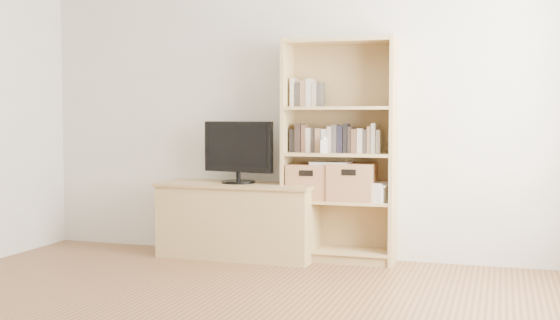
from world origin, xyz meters
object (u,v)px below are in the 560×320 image
at_px(basket_right, 352,182).
at_px(bookshelf, 339,150).
at_px(basket_left, 310,182).
at_px(laptop, 331,163).
at_px(tv_stand, 238,222).
at_px(baby_monitor, 324,146).
at_px(television, 238,152).

bearing_deg(basket_right, bookshelf, 177.39).
xyz_separation_m(basket_left, laptop, (0.17, -0.00, 0.15)).
bearing_deg(tv_stand, baby_monitor, -0.54).
relative_size(television, basket_right, 1.79).
bearing_deg(basket_right, tv_stand, -176.02).
distance_m(basket_left, laptop, 0.23).
xyz_separation_m(bookshelf, baby_monitor, (-0.10, -0.10, 0.03)).
bearing_deg(laptop, basket_left, -177.89).
bearing_deg(laptop, tv_stand, -171.99).
height_order(bookshelf, basket_left, bookshelf).
distance_m(tv_stand, bookshelf, 1.00).
xyz_separation_m(basket_right, laptop, (-0.17, -0.01, 0.14)).
bearing_deg(basket_left, television, -175.63).
bearing_deg(laptop, television, -171.99).
xyz_separation_m(tv_stand, laptop, (0.75, 0.07, 0.48)).
bearing_deg(bookshelf, basket_right, -2.60).
distance_m(television, basket_right, 0.94).
height_order(television, basket_right, television).
distance_m(bookshelf, basket_right, 0.27).
relative_size(bookshelf, basket_left, 5.23).
height_order(television, laptop, television).
distance_m(bookshelf, basket_left, 0.34).
height_order(bookshelf, basket_right, bookshelf).
height_order(basket_left, basket_right, basket_right).
relative_size(basket_right, laptop, 1.18).
relative_size(tv_stand, baby_monitor, 12.06).
bearing_deg(basket_right, television, -176.02).
distance_m(bookshelf, laptop, 0.12).
relative_size(tv_stand, laptop, 4.20).
xyz_separation_m(basket_left, basket_right, (0.34, 0.00, 0.01)).
xyz_separation_m(bookshelf, basket_left, (-0.23, -0.01, -0.25)).
bearing_deg(bookshelf, television, -175.15).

